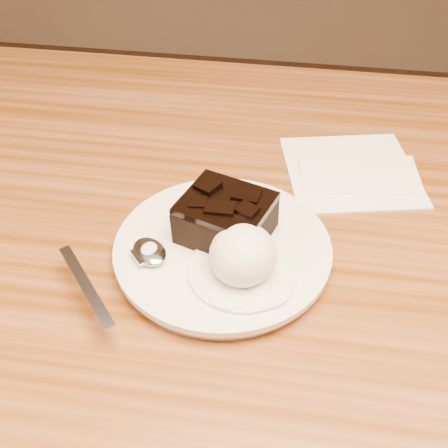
# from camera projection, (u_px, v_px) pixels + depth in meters

# --- Properties ---
(dining_table) EXTENTS (1.20, 0.80, 0.75)m
(dining_table) POSITION_uv_depth(u_px,v_px,m) (254.00, 390.00, 0.90)
(dining_table) COLOR #5A2D0A
(dining_table) RESTS_ON floor
(plate) EXTENTS (0.23, 0.23, 0.02)m
(plate) POSITION_uv_depth(u_px,v_px,m) (223.00, 251.00, 0.59)
(plate) COLOR white
(plate) RESTS_ON dining_table
(brownie) EXTENTS (0.11, 0.10, 0.04)m
(brownie) POSITION_uv_depth(u_px,v_px,m) (226.00, 220.00, 0.59)
(brownie) COLOR black
(brownie) RESTS_ON plate
(ice_cream_scoop) EXTENTS (0.07, 0.07, 0.06)m
(ice_cream_scoop) POSITION_uv_depth(u_px,v_px,m) (243.00, 255.00, 0.54)
(ice_cream_scoop) COLOR silver
(ice_cream_scoop) RESTS_ON plate
(melt_puddle) EXTENTS (0.11, 0.11, 0.00)m
(melt_puddle) POSITION_uv_depth(u_px,v_px,m) (242.00, 271.00, 0.56)
(melt_puddle) COLOR white
(melt_puddle) RESTS_ON plate
(spoon) EXTENTS (0.14, 0.16, 0.01)m
(spoon) POSITION_uv_depth(u_px,v_px,m) (150.00, 253.00, 0.57)
(spoon) COLOR silver
(spoon) RESTS_ON plate
(napkin) EXTENTS (0.20, 0.20, 0.01)m
(napkin) POSITION_uv_depth(u_px,v_px,m) (351.00, 170.00, 0.71)
(napkin) COLOR white
(napkin) RESTS_ON dining_table
(crumb_a) EXTENTS (0.01, 0.01, 0.00)m
(crumb_a) POSITION_uv_depth(u_px,v_px,m) (200.00, 260.00, 0.57)
(crumb_a) COLOR black
(crumb_a) RESTS_ON plate
(crumb_b) EXTENTS (0.01, 0.01, 0.00)m
(crumb_b) POSITION_uv_depth(u_px,v_px,m) (265.00, 277.00, 0.55)
(crumb_b) COLOR black
(crumb_b) RESTS_ON plate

